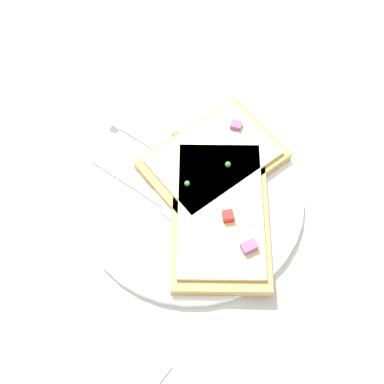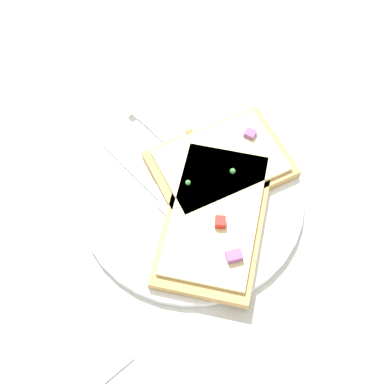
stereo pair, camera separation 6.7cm
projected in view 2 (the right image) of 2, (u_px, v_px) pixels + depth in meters
ground_plane at (192, 200)px, 0.69m from camera, size 4.00×4.00×0.00m
plate at (192, 198)px, 0.68m from camera, size 0.28×0.28×0.01m
fork at (158, 193)px, 0.68m from camera, size 0.20×0.03×0.01m
knife at (174, 145)px, 0.71m from camera, size 0.22×0.03×0.01m
pizza_slice_main at (213, 218)px, 0.65m from camera, size 0.22×0.24×0.03m
pizza_slice_corner at (221, 164)px, 0.69m from camera, size 0.16×0.20×0.03m
crumb_scatter at (193, 182)px, 0.68m from camera, size 0.16×0.16×0.01m
napkin at (68, 335)px, 0.60m from camera, size 0.14×0.08×0.01m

